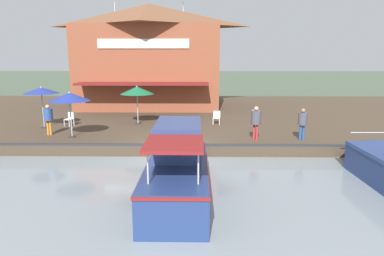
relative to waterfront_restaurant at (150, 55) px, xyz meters
The scene contains 15 objects.
ground_plane 15.03m from the waterfront_restaurant, 11.19° to the left, with size 220.00×220.00×0.00m, color #4C5B47.
quay_deck 6.15m from the waterfront_restaurant, 43.37° to the left, with size 22.00×56.00×0.60m, color #4C3D2D.
quay_edge_fender 14.73m from the waterfront_restaurant, 11.27° to the left, with size 0.20×50.40×0.10m, color #2D2D33.
waterfront_restaurant is the anchor object (origin of this frame).
patio_umbrella_back_row 11.14m from the waterfront_restaurant, 28.63° to the right, with size 2.03×2.03×2.50m.
patio_umbrella_by_entrance 12.52m from the waterfront_restaurant, 12.51° to the right, with size 2.14×2.14×2.43m.
patio_umbrella_mid_patio_right 8.55m from the waterfront_restaurant, ahead, with size 2.12×2.12×2.45m.
cafe_chair_under_first_umbrella 11.76m from the waterfront_restaurant, 44.94° to the left, with size 0.50×0.50×0.85m.
cafe_chair_beside_entrance 10.50m from the waterfront_restaurant, 23.68° to the right, with size 0.58×0.58×0.85m.
cafe_chair_far_corner_seat 10.58m from the waterfront_restaurant, 32.58° to the left, with size 0.50×0.50×0.85m.
person_near_entrance 12.67m from the waterfront_restaurant, 19.62° to the right, with size 0.48×0.48×1.69m.
person_at_quay_edge 16.02m from the waterfront_restaurant, 37.23° to the left, with size 0.47×0.47×1.65m.
person_mid_patio 14.82m from the waterfront_restaurant, 29.22° to the left, with size 0.50×0.50×1.77m.
motorboat_distant_upstream 18.98m from the waterfront_restaurant, 10.51° to the left, with size 6.60×2.04×2.47m.
tree_downstream_bank 6.92m from the waterfront_restaurant, 147.87° to the right, with size 4.34×4.13×6.91m.
Camera 1 is at (15.92, 1.30, 4.79)m, focal length 32.00 mm.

